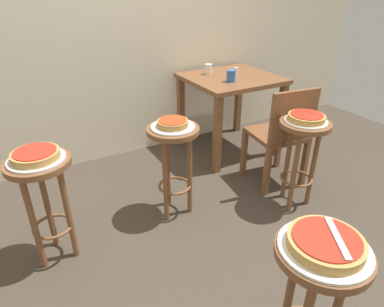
# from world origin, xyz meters

# --- Properties ---
(ground_plane) EXTENTS (6.00, 6.00, 0.00)m
(ground_plane) POSITION_xyz_m (0.00, 0.00, 0.00)
(ground_plane) COLOR #42382D
(stool_foreground) EXTENTS (0.36, 0.36, 0.68)m
(stool_foreground) POSITION_xyz_m (0.02, -0.79, 0.50)
(stool_foreground) COLOR brown
(stool_foreground) RESTS_ON ground_plane
(serving_plate_foreground) EXTENTS (0.34, 0.34, 0.01)m
(serving_plate_foreground) POSITION_xyz_m (0.02, -0.79, 0.69)
(serving_plate_foreground) COLOR white
(serving_plate_foreground) RESTS_ON stool_foreground
(pizza_foreground) EXTENTS (0.28, 0.28, 0.05)m
(pizza_foreground) POSITION_xyz_m (0.02, -0.79, 0.72)
(pizza_foreground) COLOR tan
(pizza_foreground) RESTS_ON serving_plate_foreground
(stool_middle) EXTENTS (0.36, 0.36, 0.68)m
(stool_middle) POSITION_xyz_m (0.89, 0.13, 0.50)
(stool_middle) COLOR brown
(stool_middle) RESTS_ON ground_plane
(serving_plate_middle) EXTENTS (0.29, 0.29, 0.01)m
(serving_plate_middle) POSITION_xyz_m (0.89, 0.13, 0.69)
(serving_plate_middle) COLOR silver
(serving_plate_middle) RESTS_ON stool_middle
(pizza_middle) EXTENTS (0.25, 0.25, 0.05)m
(pizza_middle) POSITION_xyz_m (0.89, 0.13, 0.72)
(pizza_middle) COLOR tan
(pizza_middle) RESTS_ON serving_plate_middle
(stool_leftside) EXTENTS (0.36, 0.36, 0.68)m
(stool_leftside) POSITION_xyz_m (-0.80, 0.45, 0.50)
(stool_leftside) COLOR brown
(stool_leftside) RESTS_ON ground_plane
(serving_plate_leftside) EXTENTS (0.30, 0.30, 0.01)m
(serving_plate_leftside) POSITION_xyz_m (-0.80, 0.45, 0.69)
(serving_plate_leftside) COLOR silver
(serving_plate_leftside) RESTS_ON stool_leftside
(pizza_leftside) EXTENTS (0.25, 0.25, 0.05)m
(pizza_leftside) POSITION_xyz_m (-0.80, 0.45, 0.72)
(pizza_leftside) COLOR tan
(pizza_leftside) RESTS_ON serving_plate_leftside
(stool_rear) EXTENTS (0.36, 0.36, 0.68)m
(stool_rear) POSITION_xyz_m (0.05, 0.49, 0.50)
(stool_rear) COLOR brown
(stool_rear) RESTS_ON ground_plane
(serving_plate_rear) EXTENTS (0.29, 0.29, 0.01)m
(serving_plate_rear) POSITION_xyz_m (0.05, 0.49, 0.69)
(serving_plate_rear) COLOR silver
(serving_plate_rear) RESTS_ON stool_rear
(pizza_rear) EXTENTS (0.21, 0.21, 0.05)m
(pizza_rear) POSITION_xyz_m (0.05, 0.49, 0.72)
(pizza_rear) COLOR #B78442
(pizza_rear) RESTS_ON serving_plate_rear
(dining_table) EXTENTS (0.82, 0.77, 0.75)m
(dining_table) POSITION_xyz_m (1.00, 1.16, 0.62)
(dining_table) COLOR brown
(dining_table) RESTS_ON ground_plane
(cup_near_edge) EXTENTS (0.08, 0.08, 0.10)m
(cup_near_edge) POSITION_xyz_m (0.88, 1.02, 0.80)
(cup_near_edge) COLOR #3360B2
(cup_near_edge) RESTS_ON dining_table
(cup_far_edge) EXTENTS (0.07, 0.07, 0.10)m
(cup_far_edge) POSITION_xyz_m (0.85, 1.33, 0.80)
(cup_far_edge) COLOR silver
(cup_far_edge) RESTS_ON dining_table
(condiment_shaker) EXTENTS (0.04, 0.04, 0.08)m
(condiment_shaker) POSITION_xyz_m (1.03, 1.14, 0.79)
(condiment_shaker) COLOR white
(condiment_shaker) RESTS_ON dining_table
(wooden_chair) EXTENTS (0.45, 0.45, 0.85)m
(wooden_chair) POSITION_xyz_m (0.97, 0.41, 0.47)
(wooden_chair) COLOR brown
(wooden_chair) RESTS_ON ground_plane
(pizza_server_knife) EXTENTS (0.14, 0.20, 0.01)m
(pizza_server_knife) POSITION_xyz_m (0.05, -0.81, 0.75)
(pizza_server_knife) COLOR silver
(pizza_server_knife) RESTS_ON pizza_foreground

